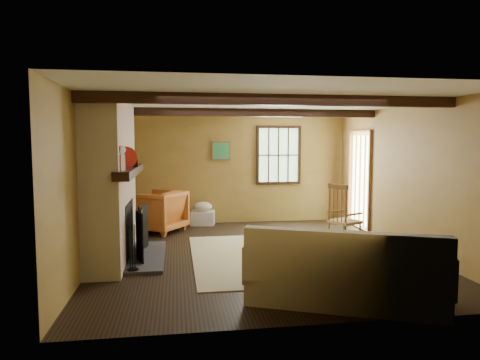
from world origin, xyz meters
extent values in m
plane|color=black|center=(0.00, 0.00, 0.00)|extent=(5.50, 5.50, 0.00)
cube|color=olive|center=(0.00, 2.75, 1.20)|extent=(5.00, 0.02, 2.40)
cube|color=olive|center=(0.00, -2.75, 1.20)|extent=(5.00, 0.02, 2.40)
cube|color=olive|center=(-2.50, 0.00, 1.20)|extent=(0.02, 5.50, 2.40)
cube|color=olive|center=(2.50, 0.00, 1.20)|extent=(0.02, 5.50, 2.40)
cube|color=silver|center=(0.00, 0.00, 2.40)|extent=(5.00, 5.50, 0.02)
cube|color=black|center=(0.00, -1.20, 2.33)|extent=(5.00, 0.12, 0.14)
cube|color=black|center=(0.00, 1.20, 2.33)|extent=(5.00, 0.12, 0.14)
cube|color=black|center=(1.00, 2.72, 1.50)|extent=(1.02, 0.06, 1.32)
cube|color=#AED9A6|center=(1.00, 2.75, 1.50)|extent=(0.90, 0.01, 1.20)
cube|color=black|center=(1.00, 2.73, 1.50)|extent=(0.90, 0.03, 0.02)
cube|color=brown|center=(2.47, 1.70, 1.00)|extent=(0.06, 1.00, 2.06)
cube|color=#AED9A6|center=(2.50, 1.70, 1.00)|extent=(0.01, 0.80, 1.85)
cube|color=brown|center=(-0.30, 2.72, 1.60)|extent=(0.42, 0.03, 0.42)
cube|color=#2A7E65|center=(-0.30, 2.71, 1.60)|extent=(0.36, 0.01, 0.36)
cube|color=brown|center=(-2.25, 0.00, 1.20)|extent=(0.50, 2.20, 2.40)
cube|color=black|center=(-2.18, 0.00, 0.45)|extent=(0.38, 1.00, 0.85)
cube|color=#343439|center=(-1.75, 0.00, 0.03)|extent=(0.55, 1.80, 0.05)
cube|color=black|center=(-1.97, 0.00, 1.35)|extent=(0.22, 2.30, 0.12)
cube|color=black|center=(-1.82, -0.36, 0.41)|extent=(0.14, 0.35, 0.73)
cube|color=black|center=(-1.82, 0.02, 0.41)|extent=(0.02, 0.36, 0.73)
cube|color=black|center=(-1.82, 0.39, 0.41)|extent=(0.13, 0.35, 0.73)
cylinder|color=black|center=(-1.88, -0.80, 0.06)|extent=(0.15, 0.15, 0.02)
cylinder|color=black|center=(-1.91, -0.83, 0.36)|extent=(0.01, 0.01, 0.63)
cylinder|color=black|center=(-1.88, -0.80, 0.36)|extent=(0.01, 0.01, 0.63)
cylinder|color=black|center=(-1.85, -0.77, 0.36)|extent=(0.01, 0.01, 0.63)
cylinder|color=white|center=(-1.98, -0.92, 1.52)|extent=(0.10, 0.10, 0.22)
sphere|color=white|center=(-1.98, -0.92, 1.69)|extent=(0.12, 0.12, 0.12)
cylinder|color=#B31D14|center=(-1.98, -0.43, 1.57)|extent=(0.31, 0.13, 0.32)
cube|color=black|center=(-1.98, 0.01, 1.47)|extent=(0.25, 0.20, 0.12)
cylinder|color=black|center=(-1.98, 0.49, 1.46)|extent=(0.08, 0.08, 0.10)
cylinder|color=black|center=(-1.98, 0.51, 1.45)|extent=(0.07, 0.07, 0.08)
cube|color=tan|center=(0.20, -0.20, 0.00)|extent=(2.50, 3.00, 0.01)
cube|color=#A37F4F|center=(1.60, 0.31, 0.42)|extent=(0.58, 0.59, 0.05)
cube|color=brown|center=(1.43, 0.23, 1.04)|extent=(0.23, 0.40, 0.07)
cylinder|color=brown|center=(1.85, 0.23, 0.21)|extent=(0.03, 0.03, 0.41)
cylinder|color=brown|center=(1.68, 0.56, 0.21)|extent=(0.03, 0.03, 0.41)
cylinder|color=brown|center=(1.51, 0.07, 0.21)|extent=(0.03, 0.03, 0.41)
cylinder|color=brown|center=(1.35, 0.40, 0.21)|extent=(0.03, 0.03, 0.41)
cylinder|color=brown|center=(1.51, 0.07, 0.74)|extent=(0.03, 0.03, 0.69)
cylinder|color=brown|center=(1.35, 0.40, 0.74)|extent=(0.03, 0.03, 0.69)
cylinder|color=brown|center=(1.47, 0.15, 0.72)|extent=(0.02, 0.02, 0.57)
cylinder|color=brown|center=(1.43, 0.23, 0.72)|extent=(0.02, 0.02, 0.57)
cylinder|color=brown|center=(1.39, 0.32, 0.72)|extent=(0.02, 0.02, 0.57)
cube|color=brown|center=(1.69, 0.13, 0.57)|extent=(0.37, 0.20, 0.03)
cube|color=brown|center=(1.51, 0.50, 0.57)|extent=(0.37, 0.20, 0.03)
cube|color=brown|center=(1.68, 0.15, 0.01)|extent=(0.72, 0.38, 0.03)
cube|color=brown|center=(1.52, 0.48, 0.01)|extent=(0.72, 0.38, 0.03)
cube|color=beige|center=(0.59, -2.14, 0.23)|extent=(2.31, 1.69, 0.46)
cube|color=beige|center=(0.43, -2.51, 0.58)|extent=(2.00, 0.97, 0.58)
cube|color=beige|center=(-0.33, -1.75, 0.44)|extent=(0.51, 0.93, 0.42)
cube|color=beige|center=(1.51, -2.53, 0.44)|extent=(0.51, 0.93, 0.42)
ellipsoid|color=beige|center=(1.11, -2.25, 0.58)|extent=(0.40, 0.27, 0.38)
cylinder|color=brown|center=(-1.95, 2.43, 0.05)|extent=(0.36, 0.11, 0.11)
cylinder|color=brown|center=(-1.83, 2.43, 0.05)|extent=(0.36, 0.11, 0.11)
cylinder|color=brown|center=(-1.71, 2.43, 0.05)|extent=(0.36, 0.11, 0.11)
cylinder|color=brown|center=(-1.95, 2.43, 0.16)|extent=(0.36, 0.11, 0.11)
cylinder|color=brown|center=(-1.83, 2.43, 0.16)|extent=(0.36, 0.11, 0.11)
cylinder|color=brown|center=(-1.71, 2.43, 0.16)|extent=(0.36, 0.11, 0.11)
cube|color=silver|center=(-0.72, 2.55, 0.15)|extent=(0.55, 0.46, 0.30)
ellipsoid|color=beige|center=(-0.72, 2.55, 0.40)|extent=(0.49, 0.44, 0.20)
imported|color=#BF6026|center=(-1.64, 1.93, 0.42)|extent=(1.25, 1.25, 0.83)
camera|label=1|loc=(-1.28, -6.64, 1.78)|focal=32.00mm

